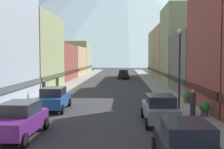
# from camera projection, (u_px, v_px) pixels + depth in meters

# --- Properties ---
(sidewalk_left) EXTENTS (2.50, 100.00, 0.15)m
(sidewalk_left) POSITION_uv_depth(u_px,v_px,m) (71.00, 84.00, 42.48)
(sidewalk_left) COLOR gray
(sidewalk_left) RESTS_ON ground
(sidewalk_right) EXTENTS (2.50, 100.00, 0.15)m
(sidewalk_right) POSITION_uv_depth(u_px,v_px,m) (155.00, 85.00, 42.00)
(sidewalk_right) COLOR gray
(sidewalk_right) RESTS_ON ground
(storefront_left_2) EXTENTS (8.97, 12.75, 9.63)m
(storefront_left_2) POSITION_uv_depth(u_px,v_px,m) (22.00, 53.00, 37.81)
(storefront_left_2) COLOR #8C9966
(storefront_left_2) RESTS_ON ground
(storefront_left_3) EXTENTS (6.37, 12.51, 6.32)m
(storefront_left_3) POSITION_uv_depth(u_px,v_px,m) (55.00, 63.00, 50.61)
(storefront_left_3) COLOR brown
(storefront_left_3) RESTS_ON ground
(storefront_left_4) EXTENTS (10.08, 13.43, 6.36)m
(storefront_left_4) POSITION_uv_depth(u_px,v_px,m) (61.00, 62.00, 64.03)
(storefront_left_4) COLOR tan
(storefront_left_4) RESTS_ON ground
(storefront_left_5) EXTENTS (9.62, 11.22, 8.12)m
(storefront_left_5) POSITION_uv_depth(u_px,v_px,m) (72.00, 58.00, 76.62)
(storefront_left_5) COLOR #8C9966
(storefront_left_5) RESTS_ON ground
(storefront_right_2) EXTENTS (8.60, 10.13, 6.85)m
(storefront_right_2) POSITION_uv_depth(u_px,v_px,m) (213.00, 64.00, 32.28)
(storefront_right_2) COLOR #66605B
(storefront_right_2) RESTS_ON ground
(storefront_right_3) EXTENTS (8.33, 9.20, 11.49)m
(storefront_right_3) POSITION_uv_depth(u_px,v_px,m) (191.00, 47.00, 42.21)
(storefront_right_3) COLOR #8C9966
(storefront_right_3) RESTS_ON ground
(storefront_right_4) EXTENTS (9.88, 8.10, 9.74)m
(storefront_right_4) POSITION_uv_depth(u_px,v_px,m) (183.00, 54.00, 51.29)
(storefront_right_4) COLOR tan
(storefront_right_4) RESTS_ON ground
(storefront_right_5) EXTENTS (7.18, 12.37, 9.66)m
(storefront_right_5) POSITION_uv_depth(u_px,v_px,m) (167.00, 55.00, 61.92)
(storefront_right_5) COLOR #8C9966
(storefront_right_5) RESTS_ON ground
(car_left_0) EXTENTS (2.16, 4.45, 1.78)m
(car_left_0) POSITION_uv_depth(u_px,v_px,m) (19.00, 119.00, 14.66)
(car_left_0) COLOR #591E72
(car_left_0) RESTS_ON ground
(car_left_1) EXTENTS (2.16, 4.45, 1.78)m
(car_left_1) POSITION_uv_depth(u_px,v_px,m) (54.00, 99.00, 22.12)
(car_left_1) COLOR #19478C
(car_left_1) RESTS_ON ground
(car_right_0) EXTENTS (2.06, 4.40, 1.78)m
(car_right_0) POSITION_uv_depth(u_px,v_px,m) (185.00, 145.00, 10.43)
(car_right_0) COLOR black
(car_right_0) RESTS_ON ground
(car_right_1) EXTENTS (2.12, 4.43, 1.78)m
(car_right_1) POSITION_uv_depth(u_px,v_px,m) (160.00, 109.00, 17.67)
(car_right_1) COLOR slate
(car_right_1) RESTS_ON ground
(car_driving_0) EXTENTS (2.06, 4.40, 1.78)m
(car_driving_0) POSITION_uv_depth(u_px,v_px,m) (123.00, 73.00, 58.73)
(car_driving_0) COLOR slate
(car_driving_0) RESTS_ON ground
(car_driving_1) EXTENTS (2.06, 4.40, 1.78)m
(car_driving_1) POSITION_uv_depth(u_px,v_px,m) (123.00, 74.00, 54.14)
(car_driving_1) COLOR black
(car_driving_1) RESTS_ON ground
(potted_plant_1) EXTENTS (0.74, 0.74, 0.97)m
(potted_plant_1) POSITION_uv_depth(u_px,v_px,m) (187.00, 97.00, 24.64)
(potted_plant_1) COLOR brown
(potted_plant_1) RESTS_ON sidewalk_right
(potted_plant_2) EXTENTS (0.69, 0.69, 0.95)m
(potted_plant_2) POSITION_uv_depth(u_px,v_px,m) (205.00, 108.00, 19.22)
(potted_plant_2) COLOR #4C4C51
(potted_plant_2) RESTS_ON sidewalk_right
(pedestrian_0) EXTENTS (0.36, 0.36, 1.72)m
(pedestrian_0) POSITION_uv_depth(u_px,v_px,m) (44.00, 89.00, 28.11)
(pedestrian_0) COLOR navy
(pedestrian_0) RESTS_ON sidewalk_left
(pedestrian_1) EXTENTS (0.36, 0.36, 1.75)m
(pedestrian_1) POSITION_uv_depth(u_px,v_px,m) (193.00, 103.00, 19.38)
(pedestrian_1) COLOR #333338
(pedestrian_1) RESTS_ON sidewalk_right
(pedestrian_2) EXTENTS (0.36, 0.36, 1.74)m
(pedestrian_2) POSITION_uv_depth(u_px,v_px,m) (57.00, 84.00, 33.87)
(pedestrian_2) COLOR brown
(pedestrian_2) RESTS_ON sidewalk_left
(streetlamp_right) EXTENTS (0.36, 0.36, 5.86)m
(streetlamp_right) POSITION_uv_depth(u_px,v_px,m) (180.00, 59.00, 19.40)
(streetlamp_right) COLOR black
(streetlamp_right) RESTS_ON sidewalk_right
(mountain_backdrop) EXTENTS (312.85, 312.85, 92.36)m
(mountain_backdrop) POSITION_uv_depth(u_px,v_px,m) (126.00, 11.00, 263.74)
(mountain_backdrop) COLOR silver
(mountain_backdrop) RESTS_ON ground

